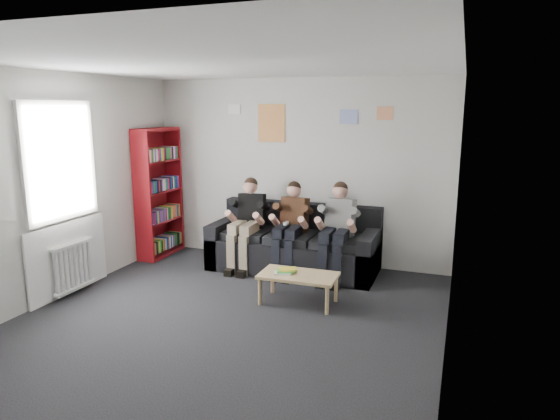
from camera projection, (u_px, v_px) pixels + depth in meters
name	position (u px, v px, depth m)	size (l,w,h in m)	color
room_shell	(220.00, 201.00, 5.06)	(5.00, 5.00, 5.00)	black
sofa	(295.00, 247.00, 7.11)	(2.35, 0.96, 0.91)	black
bookshelf	(159.00, 193.00, 7.68)	(0.30, 0.89, 1.98)	maroon
coffee_table	(298.00, 278.00, 5.86)	(0.90, 0.50, 0.36)	#CEB777
game_cases	(285.00, 271.00, 5.89)	(0.24, 0.21, 0.05)	white
person_left	(246.00, 223.00, 7.08)	(0.37, 0.79, 1.30)	black
person_middle	(290.00, 228.00, 6.86)	(0.36, 0.77, 1.28)	#4E291A
person_right	(336.00, 231.00, 6.63)	(0.38, 0.80, 1.31)	silver
radiator	(74.00, 266.00, 6.17)	(0.10, 0.64, 0.60)	white
window	(64.00, 212.00, 6.06)	(0.05, 1.30, 2.36)	white
poster_large	(272.00, 123.00, 7.34)	(0.42, 0.01, 0.55)	#F1D155
poster_blue	(349.00, 117.00, 6.92)	(0.25, 0.01, 0.20)	blue
poster_pink	(385.00, 113.00, 6.74)	(0.22, 0.01, 0.18)	#BE3B70
poster_sign	(234.00, 109.00, 7.50)	(0.20, 0.01, 0.14)	white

